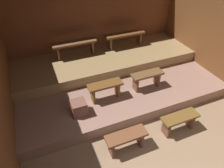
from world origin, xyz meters
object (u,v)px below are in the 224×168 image
object	(u,v)px
bench_lower_left	(105,88)
bench_middle_right	(125,36)
bench_middle_left	(75,45)
bench_lower_right	(147,77)
bench_floor_left	(126,139)
bench_floor_right	(179,120)
wooden_crate_lower	(79,108)

from	to	relation	value
bench_lower_left	bench_middle_right	world-z (taller)	bench_middle_right
bench_middle_left	bench_middle_right	xyz separation A→B (m)	(1.59, 0.00, 0.00)
bench_lower_left	bench_lower_right	distance (m)	1.12
bench_lower_right	bench_floor_left	bearing A→B (deg)	-132.56
bench_floor_right	bench_floor_left	bearing A→B (deg)	180.00
bench_floor_left	bench_lower_right	xyz separation A→B (m)	(1.19, 1.29, 0.29)
bench_lower_right	bench_middle_right	bearing A→B (deg)	82.52
bench_middle_right	bench_floor_left	bearing A→B (deg)	-114.74
bench_middle_left	wooden_crate_lower	world-z (taller)	bench_middle_left
bench_floor_left	bench_floor_right	world-z (taller)	same
bench_lower_right	bench_middle_right	distance (m)	1.83
bench_middle_left	wooden_crate_lower	bearing A→B (deg)	-103.07
bench_lower_right	bench_middle_left	world-z (taller)	bench_middle_left
bench_floor_left	bench_middle_left	bearing A→B (deg)	93.08
bench_lower_left	bench_lower_right	size ratio (longest dim) A/B	1.00
bench_lower_left	bench_lower_right	world-z (taller)	same
wooden_crate_lower	bench_floor_right	bearing A→B (deg)	-28.92
bench_floor_left	bench_lower_left	xyz separation A→B (m)	(0.07, 1.29, 0.29)
bench_lower_left	wooden_crate_lower	size ratio (longest dim) A/B	2.56
bench_middle_left	bench_floor_left	bearing A→B (deg)	-86.92
wooden_crate_lower	bench_lower_right	bearing A→B (deg)	7.65
bench_lower_left	bench_lower_right	bearing A→B (deg)	0.00
bench_floor_left	bench_middle_left	size ratio (longest dim) A/B	0.66
bench_middle_right	wooden_crate_lower	distance (m)	2.94
bench_middle_right	wooden_crate_lower	world-z (taller)	bench_middle_right
bench_lower_right	bench_middle_right	world-z (taller)	bench_middle_right
bench_floor_left	bench_middle_right	world-z (taller)	bench_middle_right
bench_floor_left	bench_lower_left	bearing A→B (deg)	86.92
bench_floor_right	bench_lower_right	size ratio (longest dim) A/B	1.01
bench_lower_right	bench_lower_left	bearing A→B (deg)	180.00
bench_lower_right	wooden_crate_lower	bearing A→B (deg)	-172.35
bench_middle_left	bench_middle_right	distance (m)	1.59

